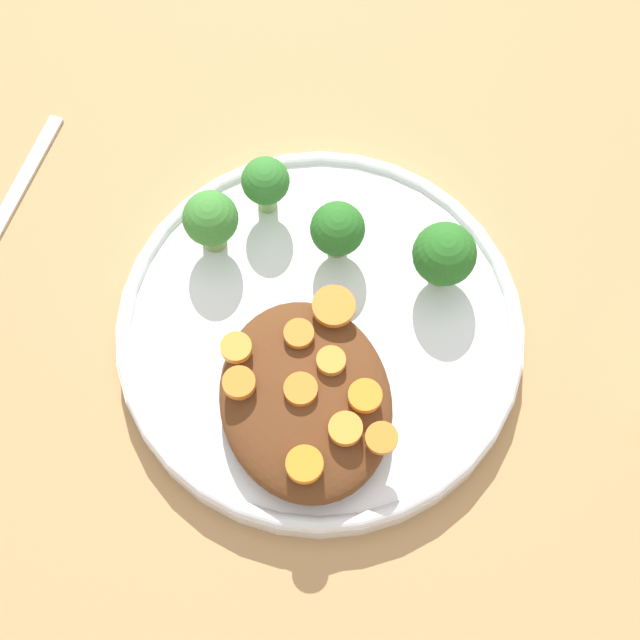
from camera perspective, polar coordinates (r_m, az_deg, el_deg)
The scene contains 17 objects.
ground_plane at distance 0.72m, azimuth -0.00°, elevation -1.05°, with size 4.00×4.00×0.00m, color tan.
plate at distance 0.71m, azimuth -0.00°, elevation -0.66°, with size 0.27×0.27×0.02m.
stew_mound at distance 0.67m, azimuth -0.77°, elevation -4.30°, with size 0.13×0.11×0.03m, color #5B3319.
broccoli_floret_0 at distance 0.72m, azimuth -2.92°, elevation 7.33°, with size 0.03×0.03×0.05m.
broccoli_floret_1 at distance 0.70m, azimuth 6.64°, elevation 3.46°, with size 0.04×0.04×0.05m.
broccoli_floret_2 at distance 0.70m, azimuth 0.94°, elevation 4.84°, with size 0.04×0.04×0.05m.
broccoli_floret_3 at distance 0.71m, azimuth -5.85°, elevation 5.32°, with size 0.04×0.04×0.05m.
carrot_slice_0 at distance 0.66m, azimuth -4.34°, elevation -3.36°, with size 0.02×0.02×0.01m, color orange.
carrot_slice_1 at distance 0.65m, azimuth -1.04°, elevation -3.71°, with size 0.02×0.02×0.01m, color orange.
carrot_slice_2 at distance 0.64m, azimuth -0.83°, elevation -7.71°, with size 0.02×0.02×0.01m, color orange.
carrot_slice_3 at distance 0.66m, azimuth 0.54°, elevation -2.20°, with size 0.02×0.02×0.01m, color orange.
carrot_slice_4 at distance 0.65m, azimuth 2.42°, elevation -4.06°, with size 0.02×0.02×0.01m, color orange.
carrot_slice_5 at distance 0.65m, azimuth 3.30°, elevation -6.30°, with size 0.02×0.02×0.00m, color orange.
carrot_slice_6 at distance 0.67m, azimuth -1.13°, elevation -0.73°, with size 0.02×0.02×0.00m, color orange.
carrot_slice_7 at distance 0.67m, azimuth 0.78°, elevation 0.58°, with size 0.03×0.03×0.01m, color orange.
carrot_slice_8 at distance 0.67m, azimuth -4.49°, elevation -1.48°, with size 0.02×0.02×0.01m, color orange.
carrot_slice_9 at distance 0.65m, azimuth 1.05°, elevation -5.88°, with size 0.02×0.02×0.01m, color orange.
Camera 1 is at (0.26, -0.05, 0.67)m, focal length 60.00 mm.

